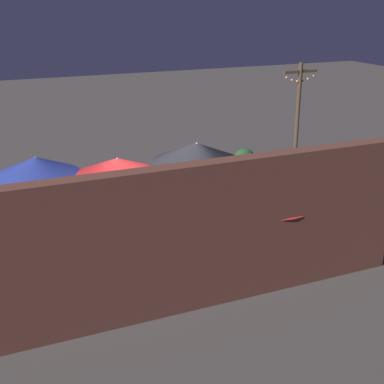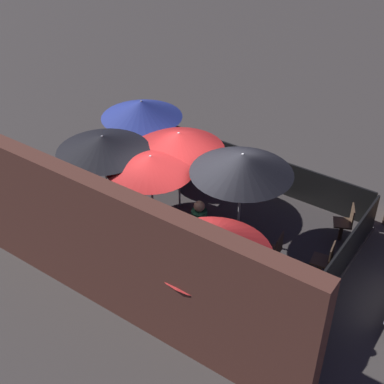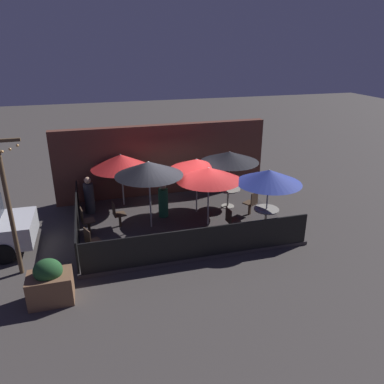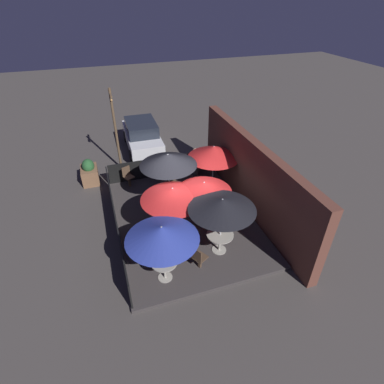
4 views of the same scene
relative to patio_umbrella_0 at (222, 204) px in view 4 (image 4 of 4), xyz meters
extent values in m
plane|color=#423D3A|center=(-2.05, -0.66, -2.09)|extent=(60.00, 60.00, 0.00)
cube|color=#383333|center=(-2.05, -0.66, -2.03)|extent=(7.01, 5.18, 0.12)
cube|color=brown|center=(-2.05, 2.16, -0.61)|extent=(8.61, 0.36, 2.96)
cube|color=black|center=(-2.05, -3.21, -1.50)|extent=(6.81, 0.05, 0.95)
cube|color=black|center=(-5.51, -0.66, -1.50)|extent=(0.05, 4.98, 0.95)
cylinder|color=#B2B2B7|center=(0.00, 0.00, -0.89)|extent=(0.05, 0.05, 2.17)
cone|color=black|center=(0.00, 0.00, 0.00)|extent=(2.16, 2.16, 0.38)
cylinder|color=#B2B2B7|center=(0.57, -2.06, -0.93)|extent=(0.05, 0.05, 2.08)
cone|color=#283893|center=(0.57, -2.06, -0.11)|extent=(2.13, 2.13, 0.45)
cylinder|color=#B2B2B7|center=(-1.29, -0.12, -0.96)|extent=(0.05, 0.05, 2.03)
cone|color=red|center=(-1.29, -0.12, -0.12)|extent=(1.95, 1.95, 0.36)
cylinder|color=#B2B2B7|center=(-3.82, 1.26, -0.97)|extent=(0.05, 0.05, 2.02)
cone|color=red|center=(-3.82, 1.26, -0.22)|extent=(2.25, 2.25, 0.53)
cylinder|color=#B2B2B7|center=(-1.21, -1.26, -0.94)|extent=(0.05, 0.05, 2.07)
cone|color=red|center=(-1.21, -1.26, -0.12)|extent=(2.19, 2.19, 0.43)
cylinder|color=#B2B2B7|center=(-3.13, -0.91, -0.81)|extent=(0.05, 0.05, 2.32)
cone|color=black|center=(-3.13, -0.91, 0.12)|extent=(2.22, 2.22, 0.46)
cylinder|color=#9E998E|center=(0.00, 0.00, -1.96)|extent=(0.50, 0.50, 0.02)
cylinder|color=#9E998E|center=(0.00, 0.00, -1.63)|extent=(0.08, 0.08, 0.70)
cylinder|color=#9E998E|center=(0.00, 0.00, -1.26)|extent=(0.91, 0.91, 0.04)
cylinder|color=#9E998E|center=(0.57, -2.06, -1.96)|extent=(0.46, 0.46, 0.02)
cylinder|color=#9E998E|center=(0.57, -2.06, -1.63)|extent=(0.08, 0.08, 0.69)
cylinder|color=#9E998E|center=(0.57, -2.06, -1.27)|extent=(0.83, 0.83, 0.04)
cube|color=#4C3828|center=(-5.17, -0.85, -1.75)|extent=(0.09, 0.09, 0.45)
cube|color=#4C3828|center=(-5.17, -0.85, -1.50)|extent=(0.46, 0.46, 0.04)
cube|color=#4C3828|center=(-5.34, -0.88, -1.26)|extent=(0.09, 0.40, 0.44)
cube|color=#4C3828|center=(-0.64, -2.16, -1.74)|extent=(0.09, 0.09, 0.46)
cube|color=#4C3828|center=(-0.64, -2.16, -1.49)|extent=(0.43, 0.43, 0.04)
cube|color=#4C3828|center=(-0.82, -2.18, -1.25)|extent=(0.06, 0.40, 0.44)
cube|color=#4C3828|center=(-4.14, -0.55, -1.76)|extent=(0.09, 0.09, 0.42)
cube|color=#4C3828|center=(-4.14, -0.55, -1.53)|extent=(0.45, 0.45, 0.04)
cube|color=#4C3828|center=(-4.32, -0.58, -1.29)|extent=(0.08, 0.40, 0.44)
cube|color=#4C3828|center=(0.51, -0.89, -1.76)|extent=(0.11, 0.11, 0.43)
cube|color=#4C3828|center=(0.51, -0.89, -1.53)|extent=(0.55, 0.55, 0.04)
cube|color=#4C3828|center=(0.60, -1.04, -1.29)|extent=(0.36, 0.22, 0.44)
cube|color=#4C3828|center=(-5.04, -2.31, -1.75)|extent=(0.11, 0.11, 0.45)
cube|color=#4C3828|center=(-5.04, -2.31, -1.50)|extent=(0.53, 0.53, 0.04)
cube|color=#4C3828|center=(-5.20, -2.38, -1.26)|extent=(0.19, 0.38, 0.44)
cylinder|color=#333338|center=(-5.08, 0.86, -1.41)|extent=(0.45, 0.45, 1.14)
sphere|color=tan|center=(-5.08, 0.86, -0.72)|extent=(0.25, 0.25, 0.25)
cylinder|color=#236642|center=(-2.55, -0.18, -1.45)|extent=(0.46, 0.46, 1.05)
sphere|color=tan|center=(-2.55, -0.18, -0.81)|extent=(0.24, 0.24, 0.24)
cube|color=brown|center=(-6.16, -3.97, -1.72)|extent=(1.06, 0.74, 0.75)
ellipsoid|color=#235128|center=(-6.16, -3.97, -1.22)|extent=(0.69, 0.55, 0.62)
cylinder|color=brown|center=(-7.06, -2.45, -0.09)|extent=(0.12, 0.12, 4.01)
cube|color=brown|center=(-7.06, -2.45, 1.67)|extent=(1.10, 0.08, 0.08)
sphere|color=#F4B260|center=(-7.52, -2.45, 1.52)|extent=(0.07, 0.07, 0.07)
sphere|color=#F4B260|center=(-7.33, -2.45, 1.44)|extent=(0.07, 0.07, 0.07)
sphere|color=#F4B260|center=(-7.15, -2.45, 1.39)|extent=(0.07, 0.07, 0.07)
sphere|color=#F4B260|center=(-6.97, -2.45, 1.39)|extent=(0.07, 0.07, 0.07)
sphere|color=#F4B260|center=(-6.78, -2.45, 1.44)|extent=(0.07, 0.07, 0.07)
sphere|color=#F4B260|center=(-6.60, -2.45, 1.52)|extent=(0.07, 0.07, 0.07)
cube|color=silver|center=(-8.87, -0.98, -1.42)|extent=(4.23, 1.77, 0.70)
cube|color=#1E232D|center=(-8.87, -0.98, -0.77)|extent=(2.34, 1.60, 0.60)
cylinder|color=black|center=(-7.55, -0.19, -1.77)|extent=(0.64, 0.19, 0.64)
cylinder|color=black|center=(-7.58, -1.81, -1.77)|extent=(0.64, 0.19, 0.64)
cylinder|color=black|center=(-10.16, -0.15, -1.77)|extent=(0.64, 0.19, 0.64)
cylinder|color=black|center=(-10.19, -1.76, -1.77)|extent=(0.64, 0.19, 0.64)
camera|label=1|loc=(1.94, 10.63, 3.74)|focal=50.00mm
camera|label=2|loc=(-7.74, 7.50, 5.98)|focal=50.00mm
camera|label=3|loc=(-4.89, -12.27, 3.89)|focal=35.00mm
camera|label=4|loc=(6.74, -3.22, 5.53)|focal=28.00mm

